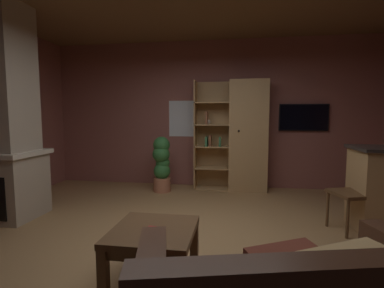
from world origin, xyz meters
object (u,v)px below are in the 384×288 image
at_px(stone_fireplace, 2,124).
at_px(wall_mounted_tv, 303,117).
at_px(bookshelf_cabinet, 243,136).
at_px(coffee_table, 154,239).
at_px(potted_floor_plant, 162,163).
at_px(table_book_0, 152,230).
at_px(dining_chair, 358,188).

relative_size(stone_fireplace, wall_mounted_tv, 3.21).
relative_size(bookshelf_cabinet, coffee_table, 2.96).
bearing_deg(potted_floor_plant, wall_mounted_tv, 11.92).
distance_m(bookshelf_cabinet, table_book_0, 3.38).
distance_m(dining_chair, potted_floor_plant, 3.11).
bearing_deg(bookshelf_cabinet, wall_mounted_tv, 10.84).
height_order(coffee_table, table_book_0, table_book_0).
bearing_deg(bookshelf_cabinet, stone_fireplace, -148.56).
distance_m(bookshelf_cabinet, wall_mounted_tv, 1.17).
bearing_deg(coffee_table, potted_floor_plant, 103.44).
bearing_deg(table_book_0, potted_floor_plant, 103.32).
xyz_separation_m(table_book_0, dining_chair, (2.08, 1.50, 0.04)).
relative_size(dining_chair, potted_floor_plant, 0.91).
xyz_separation_m(bookshelf_cabinet, wall_mounted_tv, (1.10, 0.21, 0.35)).
xyz_separation_m(stone_fireplace, potted_floor_plant, (1.74, 1.63, -0.75)).
bearing_deg(dining_chair, stone_fireplace, -177.25).
distance_m(coffee_table, dining_chair, 2.54).
xyz_separation_m(bookshelf_cabinet, dining_chair, (1.31, -1.74, -0.48)).
bearing_deg(dining_chair, potted_floor_plant, 152.97).
xyz_separation_m(dining_chair, wall_mounted_tv, (-0.21, 1.96, 0.82)).
relative_size(stone_fireplace, table_book_0, 26.23).
relative_size(bookshelf_cabinet, wall_mounted_tv, 2.31).
bearing_deg(stone_fireplace, table_book_0, -27.83).
xyz_separation_m(stone_fireplace, wall_mounted_tv, (4.31, 2.17, 0.08)).
distance_m(stone_fireplace, coffee_table, 2.85).
xyz_separation_m(dining_chair, potted_floor_plant, (-2.77, 1.41, -0.00)).
relative_size(bookshelf_cabinet, table_book_0, 18.84).
relative_size(dining_chair, wall_mounted_tv, 1.05).
bearing_deg(wall_mounted_tv, potted_floor_plant, -168.08).
distance_m(coffee_table, table_book_0, 0.12).
bearing_deg(coffee_table, wall_mounted_tv, 60.94).
xyz_separation_m(table_book_0, wall_mounted_tv, (1.87, 3.46, 0.86)).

